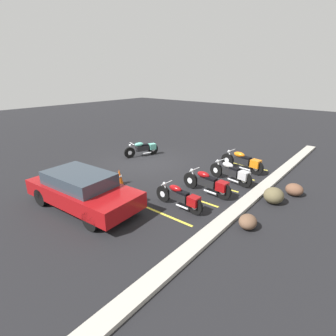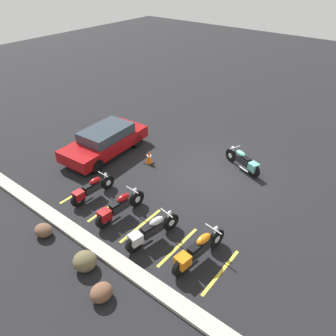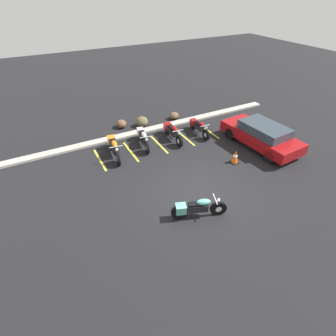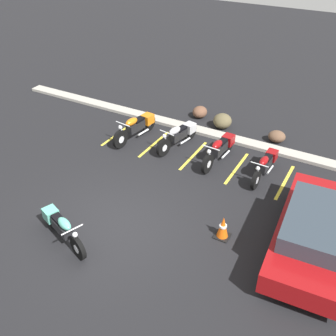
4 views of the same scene
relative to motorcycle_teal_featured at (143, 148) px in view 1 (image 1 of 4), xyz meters
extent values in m
plane|color=black|center=(0.86, 1.02, -0.44)|extent=(60.00, 60.00, 0.00)
cylinder|color=black|center=(0.79, -0.30, -0.13)|extent=(0.63, 0.33, 0.63)
cylinder|color=silver|center=(0.79, -0.30, -0.13)|extent=(0.27, 0.20, 0.24)
cylinder|color=black|center=(-0.59, 0.22, -0.13)|extent=(0.63, 0.33, 0.63)
cylinder|color=silver|center=(-0.59, 0.22, -0.13)|extent=(0.27, 0.20, 0.24)
cube|color=black|center=(0.06, -0.02, 0.02)|extent=(0.77, 0.50, 0.29)
ellipsoid|color=#59B29E|center=(0.23, -0.09, 0.27)|extent=(0.59, 0.42, 0.23)
cube|color=black|center=(-0.10, 0.03, 0.21)|extent=(0.47, 0.36, 0.08)
cube|color=#59B29E|center=(-0.55, 0.20, 0.05)|extent=(0.48, 0.45, 0.32)
cylinder|color=silver|center=(0.68, -0.26, 0.12)|extent=(0.25, 0.14, 0.51)
cylinder|color=silver|center=(0.63, -0.24, 0.37)|extent=(0.24, 0.56, 0.03)
sphere|color=silver|center=(0.75, -0.28, 0.29)|extent=(0.13, 0.13, 0.13)
cylinder|color=silver|center=(-0.12, 0.19, -0.27)|extent=(0.51, 0.24, 0.07)
cylinder|color=black|center=(-1.41, 4.65, -0.10)|extent=(0.21, 0.70, 0.69)
cylinder|color=silver|center=(-1.41, 4.65, -0.10)|extent=(0.16, 0.28, 0.26)
cylinder|color=black|center=(-1.20, 6.25, -0.10)|extent=(0.21, 0.70, 0.69)
cylinder|color=silver|center=(-1.20, 6.25, -0.10)|extent=(0.16, 0.28, 0.26)
cube|color=black|center=(-1.30, 5.50, 0.06)|extent=(0.39, 0.82, 0.31)
ellipsoid|color=orange|center=(-1.33, 5.29, 0.34)|extent=(0.35, 0.61, 0.25)
cube|color=black|center=(-1.28, 5.67, 0.27)|extent=(0.31, 0.49, 0.08)
cube|color=orange|center=(-1.21, 6.20, 0.09)|extent=(0.43, 0.46, 0.35)
cylinder|color=silver|center=(-1.40, 4.77, 0.18)|extent=(0.10, 0.28, 0.56)
cylinder|color=silver|center=(-1.39, 4.83, 0.45)|extent=(0.65, 0.12, 0.04)
sphere|color=silver|center=(-1.41, 4.70, 0.36)|extent=(0.15, 0.15, 0.15)
cylinder|color=silver|center=(-1.12, 5.74, -0.25)|extent=(0.15, 0.58, 0.07)
cylinder|color=black|center=(0.23, 4.93, -0.11)|extent=(0.24, 0.66, 0.65)
cylinder|color=silver|center=(0.23, 4.93, -0.11)|extent=(0.17, 0.27, 0.25)
cylinder|color=black|center=(0.52, 6.44, -0.11)|extent=(0.24, 0.66, 0.65)
cylinder|color=silver|center=(0.52, 6.44, -0.11)|extent=(0.17, 0.27, 0.25)
cube|color=black|center=(0.38, 5.74, 0.04)|extent=(0.41, 0.79, 0.30)
ellipsoid|color=#B7B7BC|center=(0.34, 5.54, 0.30)|extent=(0.36, 0.59, 0.24)
cube|color=black|center=(0.41, 5.90, 0.23)|extent=(0.31, 0.47, 0.08)
cube|color=#B7B7BC|center=(0.51, 6.39, 0.06)|extent=(0.42, 0.46, 0.34)
cylinder|color=silver|center=(0.25, 5.05, 0.14)|extent=(0.11, 0.27, 0.53)
cylinder|color=silver|center=(0.26, 5.11, 0.40)|extent=(0.61, 0.15, 0.04)
sphere|color=silver|center=(0.24, 4.98, 0.32)|extent=(0.14, 0.14, 0.14)
cylinder|color=silver|center=(0.56, 5.95, -0.26)|extent=(0.17, 0.55, 0.07)
cylinder|color=black|center=(2.01, 4.73, -0.11)|extent=(0.17, 0.67, 0.66)
cylinder|color=silver|center=(2.01, 4.73, -0.11)|extent=(0.14, 0.26, 0.25)
cylinder|color=black|center=(2.11, 6.29, -0.11)|extent=(0.17, 0.67, 0.66)
cylinder|color=silver|center=(2.11, 6.29, -0.11)|extent=(0.14, 0.26, 0.25)
cube|color=black|center=(2.06, 5.56, 0.04)|extent=(0.33, 0.78, 0.30)
ellipsoid|color=maroon|center=(2.05, 5.36, 0.31)|extent=(0.30, 0.58, 0.24)
cube|color=black|center=(2.08, 5.73, 0.24)|extent=(0.27, 0.46, 0.08)
cube|color=maroon|center=(2.11, 6.24, 0.07)|extent=(0.39, 0.43, 0.34)
cylinder|color=silver|center=(2.02, 4.85, 0.15)|extent=(0.08, 0.27, 0.54)
cylinder|color=silver|center=(2.02, 4.91, 0.41)|extent=(0.62, 0.08, 0.04)
sphere|color=silver|center=(2.01, 4.78, 0.33)|extent=(0.14, 0.14, 0.14)
cylinder|color=silver|center=(2.22, 5.80, -0.26)|extent=(0.11, 0.56, 0.07)
cylinder|color=black|center=(3.68, 4.67, -0.13)|extent=(0.14, 0.62, 0.61)
cylinder|color=silver|center=(3.68, 4.67, -0.13)|extent=(0.13, 0.24, 0.23)
cylinder|color=black|center=(3.74, 6.11, -0.13)|extent=(0.14, 0.62, 0.61)
cylinder|color=silver|center=(3.74, 6.11, -0.13)|extent=(0.13, 0.24, 0.23)
cube|color=black|center=(3.71, 5.43, 0.01)|extent=(0.29, 0.72, 0.28)
ellipsoid|color=maroon|center=(3.70, 5.25, 0.26)|extent=(0.26, 0.53, 0.22)
cube|color=black|center=(3.72, 5.59, 0.19)|extent=(0.24, 0.42, 0.07)
cube|color=maroon|center=(3.74, 6.06, 0.03)|extent=(0.35, 0.38, 0.32)
cylinder|color=silver|center=(3.68, 4.78, 0.11)|extent=(0.07, 0.24, 0.49)
cylinder|color=silver|center=(3.69, 4.84, 0.35)|extent=(0.58, 0.06, 0.03)
sphere|color=silver|center=(3.68, 4.72, 0.27)|extent=(0.13, 0.13, 0.13)
cylinder|color=silver|center=(3.85, 5.66, -0.27)|extent=(0.09, 0.51, 0.06)
cylinder|color=black|center=(4.95, 4.13, -0.12)|extent=(0.26, 0.65, 0.64)
cylinder|color=black|center=(6.52, 4.23, -0.12)|extent=(0.26, 0.65, 0.64)
cylinder|color=black|center=(5.12, 1.38, -0.12)|extent=(0.26, 0.65, 0.64)
cylinder|color=black|center=(6.70, 1.49, -0.12)|extent=(0.26, 0.65, 0.64)
cube|color=maroon|center=(5.82, 2.81, 0.12)|extent=(2.07, 4.41, 0.55)
cube|color=#2D3842|center=(5.83, 2.66, 0.62)|extent=(1.66, 2.50, 0.45)
cube|color=#A8A399|center=(0.86, 7.14, -0.38)|extent=(18.00, 0.50, 0.12)
ellipsoid|color=brown|center=(3.42, 7.85, -0.22)|extent=(0.73, 0.66, 0.44)
ellipsoid|color=brown|center=(1.22, 7.88, -0.14)|extent=(0.94, 0.93, 0.60)
ellipsoid|color=brown|center=(0.05, 8.28, -0.20)|extent=(0.61, 0.68, 0.48)
cube|color=black|center=(3.64, 2.16, -0.42)|extent=(0.40, 0.40, 0.03)
cone|color=#EA590F|center=(3.64, 2.16, -0.10)|extent=(0.32, 0.32, 0.67)
cylinder|color=white|center=(3.64, 2.16, -0.07)|extent=(0.20, 0.20, 0.06)
cube|color=gold|center=(-2.11, 5.45, -0.44)|extent=(0.10, 2.10, 0.00)
cube|color=gold|center=(-0.48, 5.45, -0.44)|extent=(0.10, 2.10, 0.00)
cube|color=gold|center=(1.16, 5.45, -0.44)|extent=(0.10, 2.10, 0.00)
cube|color=gold|center=(2.79, 5.45, -0.44)|extent=(0.10, 2.10, 0.00)
cube|color=gold|center=(4.43, 5.45, -0.44)|extent=(0.10, 2.10, 0.00)
camera|label=1|loc=(10.37, 10.40, 4.03)|focal=28.00mm
camera|label=2|loc=(-4.90, 11.55, 7.67)|focal=35.00mm
camera|label=3|loc=(-4.18, -5.64, 6.81)|focal=28.00mm
camera|label=4|loc=(6.16, -5.28, 6.96)|focal=42.00mm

